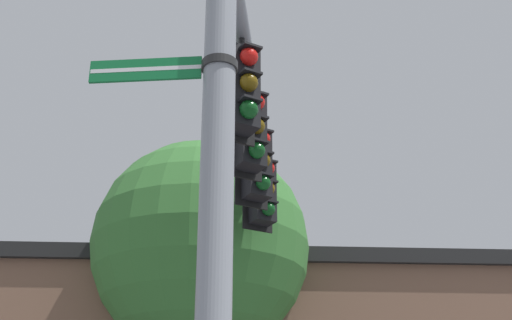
% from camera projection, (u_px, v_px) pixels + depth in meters
% --- Properties ---
extents(signal_pole, '(0.29, 0.29, 7.27)m').
position_uv_depth(signal_pole, '(217.00, 191.00, 5.61)').
color(signal_pole, gray).
rests_on(signal_pole, ground).
extents(mast_arm, '(3.75, 5.40, 0.21)m').
position_uv_depth(mast_arm, '(252.00, 89.00, 9.64)').
color(mast_arm, gray).
extents(traffic_light_nearest_pole, '(0.54, 0.49, 1.31)m').
position_uv_depth(traffic_light_nearest_pole, '(242.00, 88.00, 8.03)').
color(traffic_light_nearest_pole, black).
extents(traffic_light_mid_inner, '(0.54, 0.49, 1.31)m').
position_uv_depth(traffic_light_mid_inner, '(251.00, 130.00, 9.04)').
color(traffic_light_mid_inner, black).
extents(traffic_light_mid_outer, '(0.54, 0.49, 1.31)m').
position_uv_depth(traffic_light_mid_outer, '(258.00, 164.00, 10.06)').
color(traffic_light_mid_outer, black).
extents(traffic_light_arm_end, '(0.54, 0.49, 1.31)m').
position_uv_depth(traffic_light_arm_end, '(263.00, 191.00, 11.07)').
color(traffic_light_arm_end, black).
extents(street_name_sign, '(1.15, 0.84, 0.22)m').
position_uv_depth(street_name_sign, '(186.00, 68.00, 6.12)').
color(street_name_sign, '#147238').
extents(tree_by_storefront, '(4.17, 4.17, 7.44)m').
position_uv_depth(tree_by_storefront, '(201.00, 249.00, 13.13)').
color(tree_by_storefront, '#4C3823').
rests_on(tree_by_storefront, ground).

